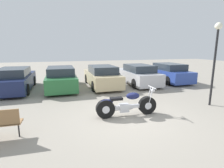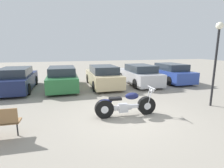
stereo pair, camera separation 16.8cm
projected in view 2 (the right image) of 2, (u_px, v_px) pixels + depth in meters
ground_plane at (127, 118)px, 6.32m from camera, size 60.00×60.00×0.00m
motorcycle at (125, 105)px, 6.44m from camera, size 2.32×0.62×1.05m
parked_car_navy at (17, 80)px, 10.39m from camera, size 1.79×4.42×1.37m
parked_car_green at (62, 78)px, 10.91m from camera, size 1.79×4.42×1.37m
parked_car_champagne at (103, 77)px, 11.58m from camera, size 1.79×4.42×1.37m
parked_car_silver at (139, 75)px, 12.28m from camera, size 1.79×4.42×1.37m
parked_car_blue at (169, 73)px, 13.22m from camera, size 1.79×4.42×1.37m
lamp_post at (217, 49)px, 7.20m from camera, size 0.29×0.29×3.51m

